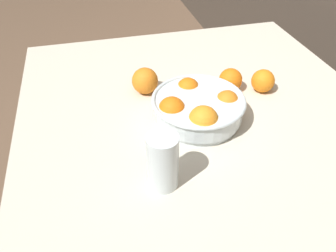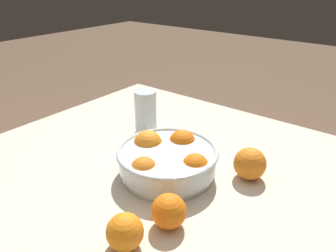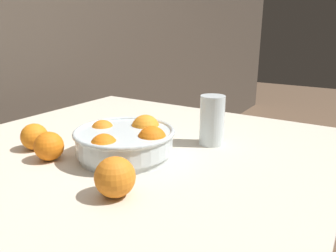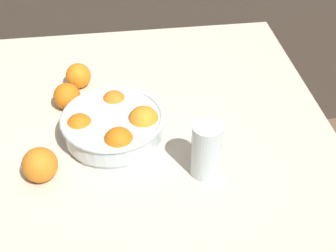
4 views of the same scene
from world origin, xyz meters
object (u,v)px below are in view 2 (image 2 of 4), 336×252
object	(u,v)px
fruit_bowl	(167,159)
orange_loose_front	(250,164)
juice_glass	(146,115)
orange_loose_aside	(169,211)
orange_loose_near_bowl	(125,232)

from	to	relation	value
fruit_bowl	orange_loose_front	world-z (taller)	fruit_bowl
juice_glass	orange_loose_aside	world-z (taller)	juice_glass
orange_loose_front	orange_loose_aside	bearing A→B (deg)	78.50
orange_loose_aside	fruit_bowl	bearing A→B (deg)	-50.72
juice_glass	orange_loose_aside	bearing A→B (deg)	137.66
fruit_bowl	orange_loose_near_bowl	world-z (taller)	fruit_bowl
orange_loose_near_bowl	orange_loose_aside	size ratio (longest dim) A/B	0.99
orange_loose_front	juice_glass	bearing A→B (deg)	-5.05
juice_glass	orange_loose_front	world-z (taller)	juice_glass
juice_glass	orange_loose_front	bearing A→B (deg)	174.95
fruit_bowl	orange_loose_aside	bearing A→B (deg)	129.28
fruit_bowl	juice_glass	distance (m)	0.26
fruit_bowl	orange_loose_near_bowl	xyz separation A→B (m)	(-0.09, 0.25, -0.01)
orange_loose_near_bowl	orange_loose_front	world-z (taller)	orange_loose_front
fruit_bowl	orange_loose_front	size ratio (longest dim) A/B	3.15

